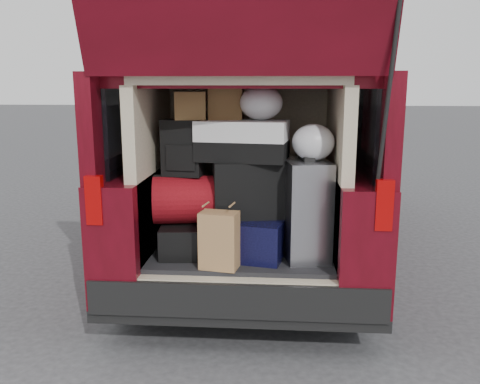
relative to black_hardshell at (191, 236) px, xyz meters
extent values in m
plane|color=#323134|center=(0.36, -0.16, -0.66)|extent=(80.00, 80.00, 0.00)
cylinder|color=black|center=(-0.46, 0.24, -0.34)|extent=(0.24, 0.64, 0.64)
cylinder|color=black|center=(1.18, 0.24, -0.34)|extent=(0.24, 0.64, 0.64)
cylinder|color=black|center=(-0.46, 3.54, -0.34)|extent=(0.24, 0.64, 0.64)
cylinder|color=black|center=(1.18, 3.54, -0.34)|extent=(0.24, 0.64, 0.64)
cube|color=black|center=(0.36, 1.92, -0.40)|extent=(1.90, 4.85, 0.08)
cube|color=#49080F|center=(-0.42, 1.92, 0.04)|extent=(0.33, 4.85, 0.80)
cube|color=#49080F|center=(1.15, 1.92, 0.04)|extent=(0.33, 4.85, 0.80)
cube|color=#49080F|center=(0.36, 1.92, 1.07)|extent=(1.82, 4.46, 0.10)
cube|color=black|center=(-0.52, 1.82, 0.78)|extent=(0.12, 4.25, 0.68)
cube|color=black|center=(1.24, 1.82, 0.78)|extent=(0.12, 4.25, 0.68)
cube|color=black|center=(0.36, -0.45, -0.26)|extent=(1.86, 0.16, 0.22)
cube|color=#990505|center=(-0.50, -0.49, 0.36)|extent=(0.10, 0.06, 0.30)
cube|color=#990505|center=(1.22, -0.49, 0.36)|extent=(0.10, 0.06, 0.30)
cube|color=black|center=(0.36, 0.12, -0.14)|extent=(1.24, 1.05, 0.06)
cube|color=beige|center=(-0.30, 0.12, 0.47)|extent=(0.08, 1.05, 1.15)
cube|color=beige|center=(1.02, 0.12, 0.47)|extent=(0.08, 1.05, 1.15)
cube|color=beige|center=(0.36, 0.67, 0.47)|extent=(1.34, 0.06, 1.15)
cube|color=beige|center=(0.36, 0.12, 1.07)|extent=(1.34, 1.05, 0.06)
cylinder|color=black|center=(1.20, -0.56, 0.99)|extent=(0.02, 0.90, 0.76)
cube|color=black|center=(0.36, 0.12, -0.38)|extent=(1.24, 1.05, 0.55)
cube|color=black|center=(0.00, 0.00, 0.00)|extent=(0.42, 0.56, 0.21)
cube|color=black|center=(0.43, 0.02, 0.03)|extent=(0.61, 0.69, 0.26)
cube|color=white|center=(0.79, -0.06, 0.23)|extent=(0.35, 0.48, 0.67)
cube|color=#AD774E|center=(0.24, -0.33, 0.08)|extent=(0.26, 0.19, 0.37)
cube|color=maroon|center=(0.01, -0.02, 0.27)|extent=(0.55, 0.41, 0.33)
cube|color=black|center=(0.43, 0.02, 0.35)|extent=(0.58, 0.41, 0.38)
cube|color=black|center=(-0.04, 0.01, 0.63)|extent=(0.29, 0.19, 0.38)
cube|color=white|center=(0.37, 0.01, 0.68)|extent=(0.64, 0.39, 0.27)
cube|color=olive|center=(0.01, 0.01, 0.91)|extent=(0.22, 0.19, 0.19)
cube|color=olive|center=(0.23, 0.12, 0.93)|extent=(0.26, 0.22, 0.23)
ellipsoid|color=silver|center=(0.49, 0.05, 0.93)|extent=(0.32, 0.31, 0.23)
ellipsoid|color=silver|center=(0.84, -0.07, 0.68)|extent=(0.29, 0.28, 0.24)
camera|label=1|loc=(0.60, -3.40, 1.05)|focal=38.00mm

